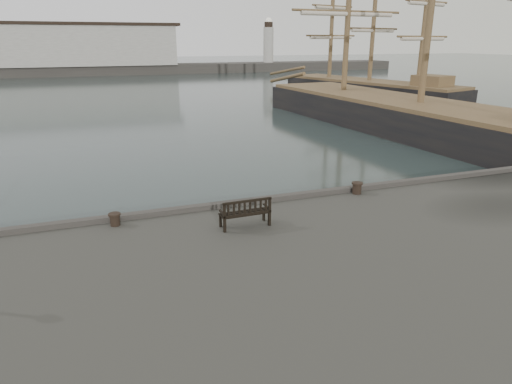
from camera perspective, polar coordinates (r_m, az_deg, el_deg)
ground at (r=17.01m, az=-3.10°, el=-6.51°), size 400.00×400.00×0.00m
breakwater at (r=106.80m, az=-21.08°, el=15.77°), size 140.00×9.50×12.20m
bench at (r=14.40m, az=-1.36°, el=-3.23°), size 1.61×0.59×0.92m
bollard_left at (r=15.18m, az=-17.23°, el=-3.29°), size 0.42×0.42×0.41m
bollard_right at (r=17.90m, az=12.50°, el=0.48°), size 0.54×0.54×0.44m
tall_ship_main at (r=39.07m, az=19.57°, el=7.91°), size 10.16×37.80×28.02m
tall_ship_far at (r=59.82m, az=13.84°, el=11.77°), size 11.77×25.74×21.60m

